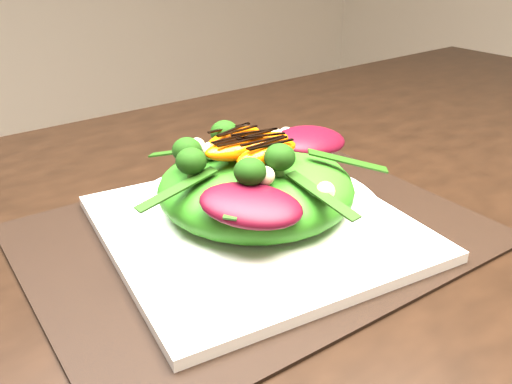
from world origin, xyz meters
TOP-DOWN VIEW (x-y plane):
  - dining_table at (0.00, 0.00)m, footprint 1.60×0.90m
  - placemat at (-0.19, -0.01)m, footprint 0.45×0.35m
  - plate_base at (-0.19, -0.01)m, footprint 0.32×0.32m
  - salad_bowl at (-0.19, -0.01)m, footprint 0.29×0.29m
  - lettuce_mound at (-0.19, -0.01)m, footprint 0.22×0.22m
  - radicchio_leaf at (-0.11, 0.00)m, footprint 0.09×0.06m
  - orange_segment at (-0.19, 0.01)m, footprint 0.07×0.03m
  - broccoli_floret at (-0.26, 0.02)m, footprint 0.05×0.05m
  - macadamia_nut at (-0.17, -0.05)m, footprint 0.02×0.02m
  - balsamic_drizzle at (-0.19, 0.01)m, footprint 0.05×0.01m

SIDE VIEW (x-z plane):
  - dining_table at x=0.00m, z-range 0.35..1.10m
  - placemat at x=-0.19m, z-range 0.75..0.75m
  - plate_base at x=-0.19m, z-range 0.75..0.76m
  - salad_bowl at x=-0.19m, z-range 0.76..0.78m
  - lettuce_mound at x=-0.19m, z-range 0.77..0.84m
  - radicchio_leaf at x=-0.11m, z-range 0.82..0.84m
  - macadamia_nut at x=-0.17m, z-range 0.83..0.85m
  - broccoli_floret at x=-0.26m, z-range 0.82..0.86m
  - orange_segment at x=-0.19m, z-range 0.83..0.85m
  - balsamic_drizzle at x=-0.19m, z-range 0.85..0.85m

